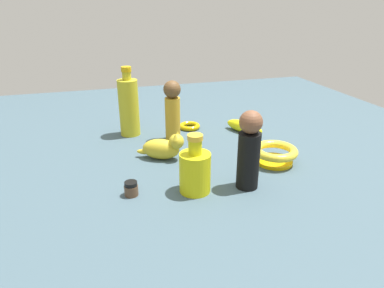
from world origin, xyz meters
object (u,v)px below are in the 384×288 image
object	(u,v)px
banana	(244,127)
person_figure_adult	(172,109)
bowl	(275,153)
bottle_short	(195,170)
bottle_tall	(129,106)
person_figure_child	(249,150)
cat_figurine	(164,147)
nail_polish_jar	(131,189)
bangle	(189,126)

from	to	relation	value
banana	person_figure_adult	xyz separation A→B (m)	(-0.01, -0.27, 0.09)
bowl	bottle_short	world-z (taller)	bottle_short
bottle_tall	person_figure_adult	distance (m)	0.17
bottle_short	person_figure_child	world-z (taller)	person_figure_child
bottle_short	cat_figurine	bearing A→B (deg)	-170.58
cat_figurine	person_figure_child	xyz separation A→B (m)	(0.23, 0.18, 0.07)
cat_figurine	person_figure_child	size ratio (longest dim) A/B	0.67
bowl	bottle_tall	bearing A→B (deg)	-133.11
nail_polish_jar	person_figure_adult	distance (m)	0.40
person_figure_adult	nail_polish_jar	bearing A→B (deg)	-29.16
nail_polish_jar	banana	bearing A→B (deg)	125.89
bottle_tall	bangle	bearing A→B (deg)	90.09
cat_figurine	nail_polish_jar	xyz separation A→B (m)	(0.19, -0.13, -0.02)
cat_figurine	person_figure_child	world-z (taller)	person_figure_child
cat_figurine	bowl	distance (m)	0.34
nail_polish_jar	bottle_tall	distance (m)	0.45
banana	cat_figurine	bearing A→B (deg)	-95.99
cat_figurine	nail_polish_jar	bearing A→B (deg)	-33.45
bangle	person_figure_adult	size ratio (longest dim) A/B	0.38
cat_figurine	bottle_tall	xyz separation A→B (m)	(-0.25, -0.07, 0.07)
cat_figurine	bottle_tall	distance (m)	0.27
cat_figurine	bottle_tall	world-z (taller)	bottle_tall
nail_polish_jar	person_figure_child	xyz separation A→B (m)	(0.04, 0.30, 0.09)
bottle_short	person_figure_child	size ratio (longest dim) A/B	0.74
banana	bowl	world-z (taller)	bowl
person_figure_adult	person_figure_child	xyz separation A→B (m)	(0.38, 0.11, -0.00)
cat_figurine	person_figure_adult	world-z (taller)	person_figure_adult
cat_figurine	bowl	xyz separation A→B (m)	(0.12, 0.32, -0.01)
cat_figurine	nail_polish_jar	size ratio (longest dim) A/B	3.79
bangle	bowl	bearing A→B (deg)	24.25
cat_figurine	bowl	bearing A→B (deg)	68.86
bowl	person_figure_adult	bearing A→B (deg)	-137.25
cat_figurine	nail_polish_jar	world-z (taller)	cat_figurine
nail_polish_jar	person_figure_adult	bearing A→B (deg)	150.84
bottle_tall	person_figure_adult	world-z (taller)	bottle_tall
nail_polish_jar	bottle_tall	world-z (taller)	bottle_tall
cat_figurine	bangle	size ratio (longest dim) A/B	1.76
bottle_short	person_figure_adult	xyz separation A→B (m)	(-0.37, 0.03, 0.05)
bowl	bottle_tall	world-z (taller)	bottle_tall
banana	bottle_tall	xyz separation A→B (m)	(-0.10, -0.41, 0.09)
bangle	person_figure_adult	world-z (taller)	person_figure_adult
nail_polish_jar	person_figure_child	distance (m)	0.32
banana	bangle	bearing A→B (deg)	-147.90
banana	bowl	size ratio (longest dim) A/B	1.17
cat_figurine	banana	bearing A→B (deg)	113.12
bottle_tall	person_figure_child	world-z (taller)	bottle_tall
nail_polish_jar	person_figure_adult	size ratio (longest dim) A/B	0.18
bangle	nail_polish_jar	size ratio (longest dim) A/B	2.15
bowl	person_figure_adult	world-z (taller)	person_figure_adult
banana	bottle_short	distance (m)	0.47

